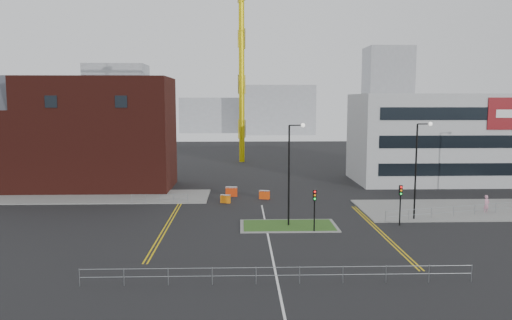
{
  "coord_description": "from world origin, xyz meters",
  "views": [
    {
      "loc": [
        -2.25,
        -35.29,
        11.17
      ],
      "look_at": [
        -0.65,
        16.01,
        5.0
      ],
      "focal_mm": 35.0,
      "sensor_mm": 36.0,
      "label": 1
    }
  ],
  "objects_px": {
    "streetlamp_island": "(291,166)",
    "pedestrian": "(487,204)",
    "tower_crane": "(275,16)",
    "traffic_light_island": "(315,202)"
  },
  "relations": [
    {
      "from": "streetlamp_island",
      "to": "pedestrian",
      "type": "relative_size",
      "value": 4.99
    },
    {
      "from": "tower_crane",
      "to": "pedestrian",
      "type": "xyz_separation_m",
      "value": [
        18.25,
        -42.45,
        -25.01
      ]
    },
    {
      "from": "streetlamp_island",
      "to": "tower_crane",
      "type": "bearing_deg",
      "value": 88.02
    },
    {
      "from": "streetlamp_island",
      "to": "pedestrian",
      "type": "height_order",
      "value": "streetlamp_island"
    },
    {
      "from": "tower_crane",
      "to": "streetlamp_island",
      "type": "xyz_separation_m",
      "value": [
        -1.62,
        -46.87,
        -20.51
      ]
    },
    {
      "from": "streetlamp_island",
      "to": "pedestrian",
      "type": "bearing_deg",
      "value": 12.53
    },
    {
      "from": "tower_crane",
      "to": "pedestrian",
      "type": "distance_m",
      "value": 52.54
    },
    {
      "from": "tower_crane",
      "to": "streetlamp_island",
      "type": "distance_m",
      "value": 51.19
    },
    {
      "from": "pedestrian",
      "to": "traffic_light_island",
      "type": "bearing_deg",
      "value": 172.0
    },
    {
      "from": "streetlamp_island",
      "to": "traffic_light_island",
      "type": "bearing_deg",
      "value": -48.59
    }
  ]
}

